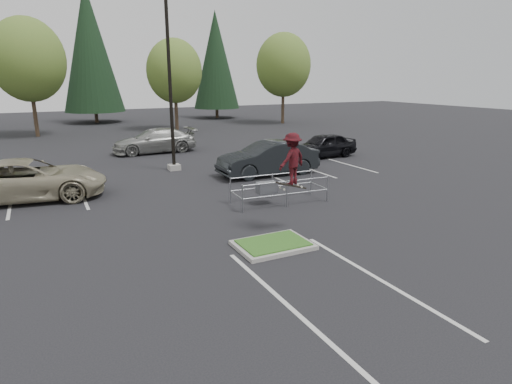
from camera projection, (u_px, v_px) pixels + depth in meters
name	position (u px, v px, depth m)	size (l,w,h in m)	color
ground	(273.00, 247.00, 12.74)	(120.00, 120.00, 0.00)	black
grass_median	(273.00, 244.00, 12.72)	(2.20, 1.60, 0.16)	gray
stall_lines	(172.00, 202.00, 17.34)	(22.62, 17.60, 0.01)	beige
light_pole	(170.00, 84.00, 22.11)	(0.70, 0.60, 10.12)	gray
decid_b	(28.00, 62.00, 34.86)	(5.89, 5.89, 9.64)	#38281C
decid_c	(174.00, 73.00, 39.69)	(5.12, 5.12, 8.38)	#38281C
decid_d	(283.00, 67.00, 45.17)	(5.76, 5.76, 9.43)	#38281C
conif_b	(90.00, 48.00, 45.59)	(6.38, 6.38, 14.50)	#38281C
conif_c	(216.00, 60.00, 51.09)	(5.50, 5.50, 12.50)	#38281C
cart_corral	(270.00, 187.00, 16.94)	(3.82, 1.57, 1.06)	gray
skateboarder	(292.00, 159.00, 13.50)	(1.20, 0.92, 1.85)	black
car_l_tan	(27.00, 180.00, 17.48)	(2.79, 6.06, 1.68)	gray
car_r_charc	(268.00, 158.00, 21.93)	(1.82, 5.23, 1.72)	black
car_r_black	(324.00, 145.00, 26.81)	(1.77, 4.41, 1.50)	black
car_far_silver	(155.00, 141.00, 28.46)	(2.22, 5.47, 1.59)	gray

